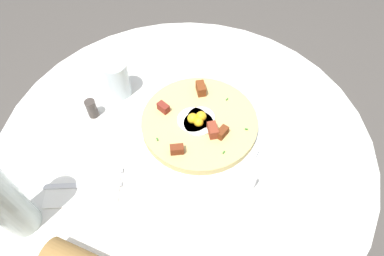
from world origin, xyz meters
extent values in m
plane|color=#4C4742|center=(0.00, 0.00, 0.00)|extent=(6.00, 6.00, 0.00)
cylinder|color=silver|center=(0.00, 0.00, 0.70)|extent=(0.97, 0.97, 0.03)
cylinder|color=#333338|center=(0.00, 0.00, 0.34)|extent=(0.12, 0.12, 0.69)
cylinder|color=#333338|center=(0.00, 0.00, 0.01)|extent=(0.44, 0.44, 0.02)
cylinder|color=white|center=(0.01, 0.05, 0.72)|extent=(0.34, 0.34, 0.01)
cylinder|color=tan|center=(0.01, 0.05, 0.74)|extent=(0.30, 0.30, 0.02)
cylinder|color=white|center=(0.01, 0.05, 0.75)|extent=(0.07, 0.07, 0.01)
sphere|color=yellow|center=(0.01, 0.05, 0.76)|extent=(0.03, 0.03, 0.03)
cylinder|color=white|center=(0.02, 0.04, 0.75)|extent=(0.08, 0.08, 0.01)
sphere|color=yellow|center=(0.02, 0.04, 0.76)|extent=(0.02, 0.02, 0.02)
cylinder|color=white|center=(0.00, 0.04, 0.75)|extent=(0.08, 0.08, 0.01)
sphere|color=yellow|center=(0.00, 0.04, 0.76)|extent=(0.03, 0.03, 0.03)
cube|color=brown|center=(-0.04, 0.13, 0.76)|extent=(0.04, 0.04, 0.03)
cube|color=maroon|center=(0.02, -0.06, 0.76)|extent=(0.04, 0.04, 0.02)
cube|color=maroon|center=(-0.08, 0.02, 0.76)|extent=(0.03, 0.02, 0.02)
cube|color=brown|center=(0.06, 0.03, 0.76)|extent=(0.04, 0.04, 0.03)
cube|color=brown|center=(0.09, 0.04, 0.76)|extent=(0.02, 0.03, 0.02)
cube|color=#387F2D|center=(0.03, 0.15, 0.75)|extent=(0.00, 0.01, 0.00)
cube|color=#387F2D|center=(-0.04, -0.06, 0.75)|extent=(0.01, 0.01, 0.00)
cube|color=#387F2D|center=(0.02, 0.06, 0.75)|extent=(0.01, 0.00, 0.00)
cube|color=#387F2D|center=(0.13, 0.09, 0.75)|extent=(0.01, 0.01, 0.00)
cube|color=#387F2D|center=(0.12, 0.00, 0.75)|extent=(0.00, 0.01, 0.00)
cylinder|color=white|center=(0.08, 0.35, 0.72)|extent=(0.19, 0.19, 0.01)
cube|color=white|center=(-0.12, -0.24, 0.72)|extent=(0.22, 0.21, 0.00)
cube|color=silver|center=(-0.11, -0.25, 0.72)|extent=(0.15, 0.12, 0.00)
cube|color=silver|center=(-0.13, -0.22, 0.72)|extent=(0.15, 0.12, 0.00)
cylinder|color=silver|center=(-0.25, 0.02, 0.77)|extent=(0.07, 0.07, 0.11)
cylinder|color=white|center=(0.20, -0.02, 0.74)|extent=(0.03, 0.03, 0.05)
cylinder|color=#3F3833|center=(-0.25, -0.08, 0.74)|extent=(0.03, 0.03, 0.05)
camera|label=1|loc=(0.30, -0.39, 1.43)|focal=31.22mm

